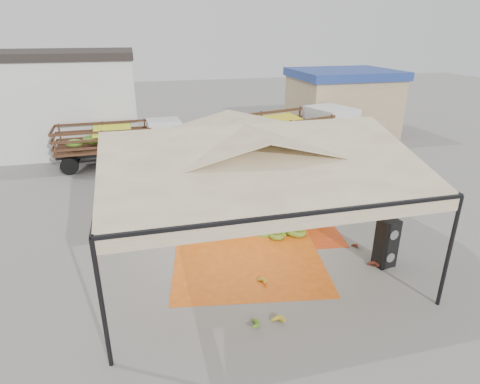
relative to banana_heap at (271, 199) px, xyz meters
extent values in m
plane|color=slate|center=(-1.61, -2.27, -0.58)|extent=(90.00, 90.00, 0.00)
cylinder|color=black|center=(-5.61, -6.27, 0.92)|extent=(0.10, 0.10, 3.00)
cylinder|color=black|center=(2.39, -6.27, 0.92)|extent=(0.10, 0.10, 3.00)
cylinder|color=black|center=(-5.61, 1.73, 0.92)|extent=(0.10, 0.10, 3.00)
cylinder|color=black|center=(2.39, 1.73, 0.92)|extent=(0.10, 0.10, 3.00)
pyramid|color=beige|center=(-1.61, -2.27, 2.92)|extent=(8.00, 8.00, 1.00)
cube|color=black|center=(-1.61, -2.27, 2.42)|extent=(8.00, 8.00, 0.08)
cube|color=beige|center=(-1.61, -2.27, 2.24)|extent=(8.00, 8.00, 0.36)
cube|color=silver|center=(-11.61, 11.73, 1.92)|extent=(14.00, 6.00, 5.00)
cube|color=tan|center=(8.39, 10.73, 1.22)|extent=(6.00, 5.00, 3.60)
cube|color=navy|center=(8.39, 10.73, 3.27)|extent=(6.30, 5.30, 0.50)
cube|color=orange|center=(-1.73, -3.00, -0.57)|extent=(5.09, 4.92, 0.01)
cube|color=#E54115|center=(0.02, -0.88, -0.57)|extent=(4.33, 4.49, 0.01)
ellipsoid|color=#5A811A|center=(0.00, 0.00, 0.00)|extent=(5.44, 4.50, 1.15)
ellipsoid|color=#B69524|center=(-1.75, -4.31, -0.47)|extent=(0.58, 0.53, 0.21)
ellipsoid|color=gold|center=(-1.83, -5.97, -0.47)|extent=(0.62, 0.62, 0.22)
ellipsoid|color=#552013|center=(1.72, -3.19, -0.49)|extent=(0.40, 0.33, 0.18)
ellipsoid|color=#5C2315|center=(1.68, -4.36, -0.46)|extent=(0.63, 0.59, 0.23)
ellipsoid|color=#3B7518|center=(-2.44, -5.88, -0.46)|extent=(0.59, 0.53, 0.23)
ellipsoid|color=#397819|center=(-1.30, -3.06, 2.04)|extent=(0.24, 0.24, 0.20)
ellipsoid|color=#397819|center=(0.20, -3.06, 2.04)|extent=(0.24, 0.24, 0.20)
ellipsoid|color=#397819|center=(1.70, -3.06, 2.04)|extent=(0.24, 0.24, 0.20)
ellipsoid|color=#397819|center=(3.20, -3.06, 2.04)|extent=(0.24, 0.24, 0.20)
cube|color=black|center=(2.09, -4.29, -0.21)|extent=(0.61, 0.55, 0.74)
cube|color=black|center=(2.09, -4.29, 0.54)|extent=(0.61, 0.55, 0.74)
imported|color=gray|center=(-1.33, 0.73, 0.31)|extent=(0.73, 0.57, 1.78)
cube|color=#502F1A|center=(-6.34, 7.50, 0.39)|extent=(4.68, 2.29, 0.11)
cube|color=silver|center=(-3.30, 7.62, 0.48)|extent=(1.73, 2.09, 2.12)
cylinder|color=black|center=(-7.96, 6.52, -0.16)|extent=(0.84, 0.31, 0.83)
cylinder|color=black|center=(-8.03, 8.36, -0.16)|extent=(0.84, 0.31, 0.83)
cylinder|color=black|center=(-5.02, 6.63, -0.16)|extent=(0.84, 0.31, 0.83)
cylinder|color=black|center=(-5.08, 8.47, -0.16)|extent=(0.84, 0.31, 0.83)
cylinder|color=black|center=(-3.45, 6.69, -0.16)|extent=(0.84, 0.31, 0.83)
cylinder|color=black|center=(-3.52, 8.53, -0.16)|extent=(0.84, 0.31, 0.83)
ellipsoid|color=#447618|center=(-6.34, 7.50, 0.85)|extent=(3.74, 1.79, 0.64)
cube|color=#D5E519|center=(-5.88, 7.52, 1.22)|extent=(1.91, 1.90, 0.23)
cube|color=#452E17|center=(2.08, 5.70, 0.59)|extent=(6.05, 3.97, 0.13)
cube|color=silver|center=(5.61, 6.69, 0.70)|extent=(2.59, 2.90, 2.56)
cylinder|color=black|center=(0.45, 4.09, -0.08)|extent=(1.05, 0.59, 1.00)
cylinder|color=black|center=(-0.15, 6.23, -0.08)|extent=(1.05, 0.59, 1.00)
cylinder|color=black|center=(3.88, 5.05, -0.08)|extent=(1.05, 0.59, 1.00)
cylinder|color=black|center=(3.28, 7.19, -0.08)|extent=(1.05, 0.59, 1.00)
cylinder|color=black|center=(5.70, 5.56, -0.08)|extent=(1.05, 0.59, 1.00)
cylinder|color=black|center=(5.10, 7.71, -0.08)|extent=(1.05, 0.59, 1.00)
ellipsoid|color=#477A19|center=(2.08, 5.70, 1.15)|extent=(4.83, 3.13, 0.78)
cube|color=gold|center=(2.62, 5.85, 1.59)|extent=(2.74, 2.74, 0.28)
camera|label=1|loc=(-4.59, -13.14, 5.96)|focal=30.00mm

